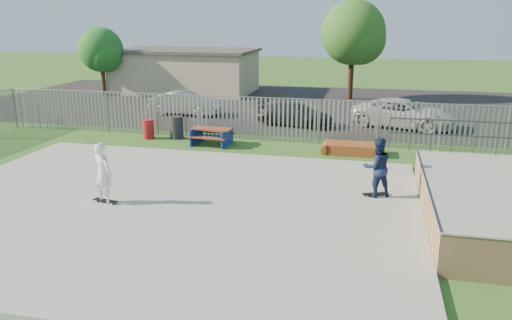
% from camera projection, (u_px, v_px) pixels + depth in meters
% --- Properties ---
extents(ground, '(120.00, 120.00, 0.00)m').
position_uv_depth(ground, '(162.00, 208.00, 14.88)').
color(ground, '#386021').
rests_on(ground, ground).
extents(concrete_slab, '(15.00, 12.00, 0.15)m').
position_uv_depth(concrete_slab, '(162.00, 206.00, 14.86)').
color(concrete_slab, '#A4A49E').
rests_on(concrete_slab, ground).
extents(quarter_pipe, '(5.50, 7.05, 2.19)m').
position_uv_depth(quarter_pipe, '(500.00, 205.00, 13.61)').
color(quarter_pipe, tan).
rests_on(quarter_pipe, ground).
extents(fence, '(26.04, 16.02, 2.00)m').
position_uv_depth(fence, '(235.00, 142.00, 18.67)').
color(fence, gray).
rests_on(fence, ground).
extents(picnic_table, '(1.89, 1.60, 0.75)m').
position_uv_depth(picnic_table, '(212.00, 136.00, 22.24)').
color(picnic_table, brown).
rests_on(picnic_table, ground).
extents(funbox, '(2.18, 1.11, 0.43)m').
position_uv_depth(funbox, '(353.00, 149.00, 20.76)').
color(funbox, brown).
rests_on(funbox, ground).
extents(trash_bin_red, '(0.54, 0.54, 0.90)m').
position_uv_depth(trash_bin_red, '(148.00, 129.00, 23.35)').
color(trash_bin_red, '#A2181B').
rests_on(trash_bin_red, ground).
extents(trash_bin_grey, '(0.63, 0.63, 1.05)m').
position_uv_depth(trash_bin_grey, '(177.00, 127.00, 23.34)').
color(trash_bin_grey, black).
rests_on(trash_bin_grey, ground).
extents(parking_lot, '(40.00, 18.00, 0.02)m').
position_uv_depth(parking_lot, '(280.00, 104.00, 32.66)').
color(parking_lot, black).
rests_on(parking_lot, ground).
extents(car_silver, '(4.11, 1.51, 1.35)m').
position_uv_depth(car_silver, '(185.00, 103.00, 28.90)').
color(car_silver, '#ABABB0').
rests_on(car_silver, parking_lot).
extents(car_dark, '(4.39, 2.51, 1.20)m').
position_uv_depth(car_dark, '(295.00, 114.00, 26.11)').
color(car_dark, black).
rests_on(car_dark, parking_lot).
extents(car_white, '(5.62, 3.75, 1.43)m').
position_uv_depth(car_white, '(404.00, 113.00, 25.61)').
color(car_white, silver).
rests_on(car_white, parking_lot).
extents(building, '(10.40, 6.40, 3.20)m').
position_uv_depth(building, '(186.00, 71.00, 37.72)').
color(building, '#BBAF90').
rests_on(building, ground).
extents(tree_left, '(3.14, 3.14, 4.85)m').
position_uv_depth(tree_left, '(101.00, 50.00, 35.43)').
color(tree_left, '#46331C').
rests_on(tree_left, ground).
extents(tree_mid, '(4.32, 4.32, 6.67)m').
position_uv_depth(tree_mid, '(353.00, 33.00, 33.49)').
color(tree_mid, '#392016').
rests_on(tree_mid, ground).
extents(skateboard_a, '(0.81, 0.51, 0.08)m').
position_uv_depth(skateboard_a, '(375.00, 194.00, 15.49)').
color(skateboard_a, black).
rests_on(skateboard_a, concrete_slab).
extents(skateboard_b, '(0.82, 0.33, 0.08)m').
position_uv_depth(skateboard_b, '(105.00, 201.00, 14.91)').
color(skateboard_b, black).
rests_on(skateboard_b, concrete_slab).
extents(skater_navy, '(1.10, 1.00, 1.84)m').
position_uv_depth(skater_navy, '(377.00, 167.00, 15.25)').
color(skater_navy, '#162246').
rests_on(skater_navy, concrete_slab).
extents(skater_white, '(0.78, 0.64, 1.84)m').
position_uv_depth(skater_white, '(103.00, 173.00, 14.67)').
color(skater_white, white).
rests_on(skater_white, concrete_slab).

